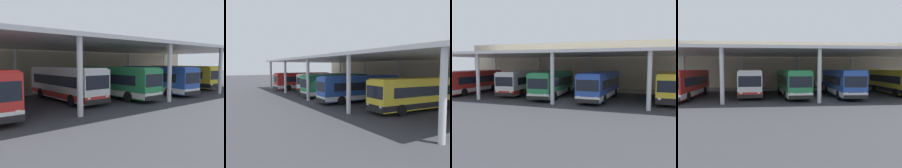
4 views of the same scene
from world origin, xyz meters
TOP-DOWN VIEW (x-y plane):
  - ground_plane at (0.00, 0.00)m, footprint 200.00×200.00m
  - platform_kerb at (0.00, 11.75)m, footprint 42.00×4.50m
  - station_building_facade at (0.00, 15.00)m, footprint 48.00×1.60m
  - canopy_shelter at (0.00, 5.50)m, footprint 40.00×17.00m
  - bus_second_bay at (-7.14, 4.20)m, footprint 3.19×10.67m
  - bus_middle_bay at (-2.13, 2.89)m, footprint 3.22×10.67m
  - bus_far_bay at (3.90, 2.64)m, footprint 3.08×10.64m
  - bus_departing at (11.34, 4.15)m, footprint 3.09×10.64m
  - bench_waiting at (1.56, 11.82)m, footprint 1.80×0.45m
  - trash_bin at (3.74, 11.66)m, footprint 0.52×0.52m
  - banner_sign at (12.64, 10.94)m, footprint 0.70×0.12m

SIDE VIEW (x-z plane):
  - ground_plane at x=0.00m, z-range 0.00..0.00m
  - platform_kerb at x=0.00m, z-range 0.00..0.18m
  - bench_waiting at x=1.56m, z-range 0.20..1.12m
  - trash_bin at x=3.74m, z-range 0.19..1.17m
  - bus_second_bay at x=-7.14m, z-range 0.07..3.24m
  - bus_middle_bay at x=-2.13m, z-range 0.07..3.24m
  - bus_far_bay at x=3.90m, z-range 0.07..3.24m
  - bus_departing at x=11.34m, z-range 0.07..3.24m
  - banner_sign at x=12.64m, z-range 0.38..3.58m
  - station_building_facade at x=0.00m, z-range 0.00..7.82m
  - canopy_shelter at x=0.00m, z-range 2.52..8.07m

